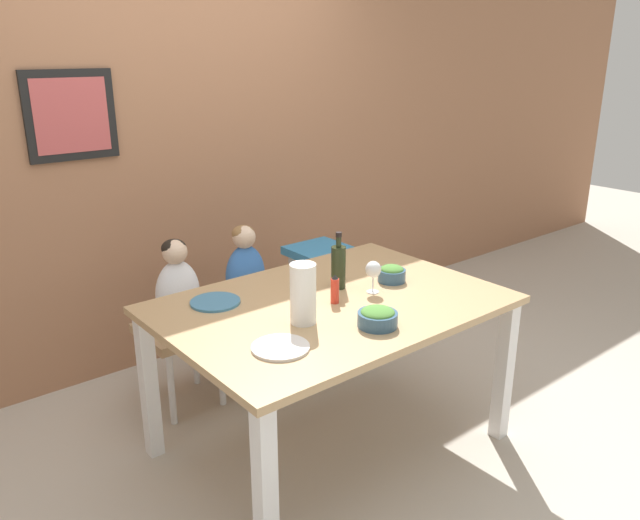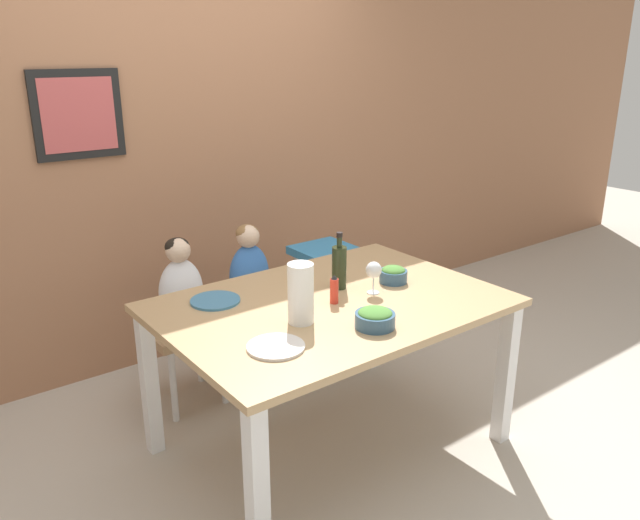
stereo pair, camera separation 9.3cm
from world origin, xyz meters
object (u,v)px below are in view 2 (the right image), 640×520
chair_far_center (251,317)px  salad_bowl_small (393,274)px  person_child_center (249,267)px  paper_towel_roll (301,293)px  salad_bowl_large (375,318)px  wine_bottle (339,266)px  dinner_plate_back_left (215,301)px  chair_right_highchair (325,271)px  dinner_plate_front_left (276,347)px  chair_far_left (185,336)px  wine_glass_near (374,271)px  person_child_left (180,283)px

chair_far_center → salad_bowl_small: salad_bowl_small is taller
person_child_center → paper_towel_roll: (-0.29, -0.92, 0.20)m
chair_far_center → salad_bowl_large: bearing=-93.6°
wine_bottle → dinner_plate_back_left: (-0.57, 0.21, -0.11)m
chair_right_highchair → dinner_plate_front_left: size_ratio=3.12×
person_child_center → dinner_plate_front_left: (-0.51, -1.06, 0.08)m
chair_right_highchair → wine_bottle: (-0.45, -0.70, 0.33)m
chair_far_left → person_child_center: size_ratio=0.97×
dinner_plate_front_left → chair_far_left: bearing=85.2°
wine_bottle → salad_bowl_small: wine_bottle is taller
paper_towel_roll → wine_glass_near: (0.47, 0.06, -0.02)m
paper_towel_roll → salad_bowl_large: (0.22, -0.23, -0.09)m
chair_far_center → person_child_center: person_child_center is taller
chair_far_center → chair_far_left: bearing=180.0°
wine_bottle → dinner_plate_front_left: size_ratio=1.23×
salad_bowl_small → dinner_plate_front_left: bearing=-163.8°
person_child_left → wine_bottle: size_ratio=1.71×
person_child_center → salad_bowl_small: bearing=-66.0°
person_child_left → person_child_center: bearing=0.0°
wine_glass_near → salad_bowl_large: bearing=-130.8°
person_child_center → paper_towel_roll: paper_towel_roll is taller
person_child_center → salad_bowl_small: (0.36, -0.81, 0.11)m
person_child_left → salad_bowl_small: size_ratio=3.47×
paper_towel_roll → salad_bowl_large: size_ratio=1.55×
person_child_center → salad_bowl_small: 0.89m
salad_bowl_large → salad_bowl_small: same height
paper_towel_roll → salad_bowl_small: bearing=9.9°
person_child_left → person_child_center: same height
paper_towel_roll → chair_right_highchair: bearing=47.7°
paper_towel_roll → dinner_plate_front_left: (-0.22, -0.14, -0.13)m
person_child_left → salad_bowl_large: size_ratio=2.85×
person_child_left → salad_bowl_large: 1.20m
paper_towel_roll → salad_bowl_small: size_ratio=1.89×
dinner_plate_back_left → person_child_center: bearing=46.1°
salad_bowl_small → wine_glass_near: bearing=-164.6°
chair_far_center → dinner_plate_back_left: dinner_plate_back_left is taller
chair_far_left → person_child_left: bearing=90.0°
person_child_left → wine_glass_near: size_ratio=3.09×
salad_bowl_large → salad_bowl_small: (0.43, 0.34, 0.00)m
person_child_center → salad_bowl_small: size_ratio=3.47×
person_child_center → salad_bowl_large: person_child_center is taller
chair_far_center → person_child_center: (0.00, 0.00, 0.31)m
salad_bowl_large → person_child_center: bearing=86.4°
chair_far_left → person_child_center: person_child_center is taller
salad_bowl_large → dinner_plate_front_left: bearing=168.8°
chair_far_left → salad_bowl_large: 1.27m
wine_bottle → dinner_plate_front_left: (-0.60, -0.36, -0.11)m
salad_bowl_large → dinner_plate_back_left: (-0.40, 0.65, -0.04)m
salad_bowl_large → dinner_plate_front_left: size_ratio=0.74×
wine_bottle → dinner_plate_front_left: bearing=-149.5°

